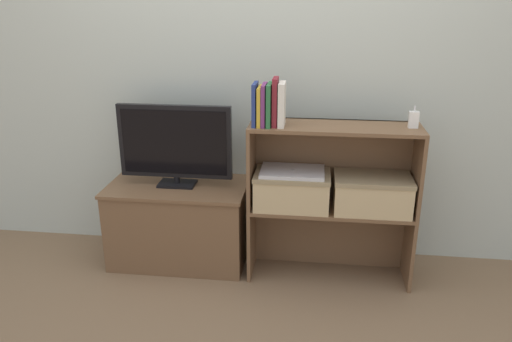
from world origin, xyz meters
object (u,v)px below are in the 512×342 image
(book_maroon, at_px, (275,102))
(baby_monitor, at_px, (414,120))
(book_plum, at_px, (264,105))
(tv_stand, at_px, (180,222))
(book_mustard, at_px, (260,106))
(storage_basket_left, at_px, (292,188))
(book_forest, at_px, (269,105))
(tv, at_px, (175,144))
(laptop, at_px, (292,171))
(book_navy, at_px, (256,104))
(book_ivory, at_px, (282,104))
(storage_basket_right, at_px, (372,192))

(book_maroon, bearing_deg, baby_monitor, 3.46)
(book_plum, relative_size, book_maroon, 0.87)
(tv_stand, relative_size, book_mustard, 4.01)
(baby_monitor, height_order, storage_basket_left, baby_monitor)
(book_maroon, distance_m, storage_basket_left, 0.51)
(book_forest, bearing_deg, tv, 168.05)
(tv_stand, bearing_deg, laptop, -7.54)
(book_navy, distance_m, book_maroon, 0.11)
(tv, xyz_separation_m, baby_monitor, (1.33, -0.08, 0.20))
(book_ivory, xyz_separation_m, baby_monitor, (0.70, 0.04, -0.07))
(book_ivory, bearing_deg, storage_basket_right, 3.27)
(book_forest, height_order, book_maroon, book_maroon)
(book_ivory, relative_size, storage_basket_left, 0.55)
(book_plum, xyz_separation_m, baby_monitor, (0.79, 0.04, -0.07))
(tv_stand, xyz_separation_m, book_maroon, (0.60, -0.12, 0.80))
(book_ivory, relative_size, baby_monitor, 1.97)
(book_ivory, bearing_deg, storage_basket_left, 24.51)
(tv, distance_m, book_ivory, 0.70)
(book_mustard, bearing_deg, book_plum, 0.00)
(book_navy, bearing_deg, book_forest, -0.00)
(tv, bearing_deg, storage_basket_right, -4.53)
(book_navy, xyz_separation_m, book_ivory, (0.14, -0.00, 0.00))
(tv, height_order, book_plum, book_plum)
(book_forest, distance_m, book_ivory, 0.07)
(baby_monitor, relative_size, laptop, 0.33)
(book_plum, xyz_separation_m, storage_basket_right, (0.61, 0.03, -0.48))
(book_mustard, relative_size, book_plum, 0.94)
(tv_stand, xyz_separation_m, book_mustard, (0.52, -0.12, 0.78))
(book_forest, height_order, storage_basket_right, book_forest)
(book_ivory, height_order, laptop, book_ivory)
(book_plum, distance_m, storage_basket_right, 0.78)
(book_mustard, relative_size, baby_monitor, 1.78)
(book_plum, xyz_separation_m, laptop, (0.16, 0.03, -0.38))
(tv, bearing_deg, baby_monitor, -3.26)
(book_mustard, relative_size, book_maroon, 0.81)
(book_forest, height_order, baby_monitor, book_forest)
(book_plum, height_order, book_ivory, book_ivory)
(tv_stand, xyz_separation_m, book_plum, (0.54, -0.12, 0.79))
(tv, height_order, storage_basket_right, tv)
(book_mustard, xyz_separation_m, book_forest, (0.05, 0.00, 0.01))
(book_maroon, bearing_deg, storage_basket_right, 3.06)
(tv_stand, relative_size, storage_basket_left, 1.97)
(book_plum, height_order, book_maroon, book_maroon)
(book_forest, bearing_deg, storage_basket_left, 12.67)
(book_mustard, relative_size, book_ivory, 0.90)
(tv, xyz_separation_m, book_forest, (0.57, -0.12, 0.27))
(book_mustard, height_order, book_maroon, book_maroon)
(laptop, bearing_deg, book_forest, -167.33)
(book_mustard, xyz_separation_m, book_plum, (0.02, 0.00, 0.01))
(tv, distance_m, laptop, 0.71)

